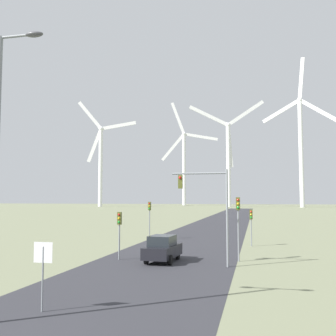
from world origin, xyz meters
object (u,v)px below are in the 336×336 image
wind_turbine_far_left (101,158)px  stop_sign_near (43,263)px  traffic_light_post_near_right (238,215)px  car_approaching (163,249)px  traffic_light_mast_overhead (208,198)px  traffic_light_post_near_left (119,225)px  traffic_light_post_mid_right (251,219)px  traffic_light_post_mid_left (150,212)px  wind_turbine_left (184,160)px  wind_turbine_center (228,155)px  wind_turbine_right (301,141)px

wind_turbine_far_left → stop_sign_near: bearing=-68.2°
traffic_light_post_near_right → car_approaching: bearing=-166.1°
traffic_light_mast_overhead → car_approaching: traffic_light_mast_overhead is taller
traffic_light_post_near_left → traffic_light_post_mid_right: size_ratio=1.01×
traffic_light_post_mid_left → wind_turbine_left: (-34.03, 209.25, 26.10)m
traffic_light_post_near_left → traffic_light_post_mid_left: traffic_light_post_mid_left is taller
wind_turbine_center → wind_turbine_right: (36.01, -2.14, 5.63)m
traffic_light_post_near_left → wind_turbine_far_left: size_ratio=0.06×
traffic_light_post_mid_right → wind_turbine_left: (-44.77, 212.73, 26.58)m
car_approaching → wind_turbine_right: wind_turbine_right is taller
traffic_light_post_near_right → traffic_light_post_mid_left: bearing=128.2°
traffic_light_post_near_left → traffic_light_post_mid_right: (9.24, 10.29, -0.03)m
traffic_light_mast_overhead → car_approaching: (-3.39, 1.16, -3.50)m
traffic_light_post_near_right → wind_turbine_far_left: size_ratio=0.08×
stop_sign_near → traffic_light_post_mid_left: bearing=96.4°
traffic_light_post_mid_left → traffic_light_post_mid_right: traffic_light_post_mid_left is taller
wind_turbine_far_left → wind_turbine_left: wind_turbine_left is taller
stop_sign_near → wind_turbine_center: 193.48m
traffic_light_post_near_left → wind_turbine_center: 180.46m
traffic_light_post_near_left → traffic_light_post_mid_right: traffic_light_post_near_left is taller
wind_turbine_center → wind_turbine_far_left: bearing=-175.1°
traffic_light_post_mid_right → traffic_light_mast_overhead: traffic_light_mast_overhead is taller
traffic_light_mast_overhead → wind_turbine_center: wind_turbine_center is taller
wind_turbine_center → wind_turbine_right: bearing=-3.4°
car_approaching → wind_turbine_left: (-38.79, 223.19, 28.15)m
traffic_light_post_mid_right → traffic_light_post_near_left: bearing=-131.9°
traffic_light_post_near_right → car_approaching: size_ratio=1.07×
car_approaching → stop_sign_near: bearing=-97.9°
traffic_light_post_near_right → traffic_light_post_mid_right: 9.25m
traffic_light_post_mid_right → wind_turbine_right: bearing=82.2°
stop_sign_near → traffic_light_post_near_left: traffic_light_post_near_left is taller
wind_turbine_right → traffic_light_post_mid_left: bearing=-101.6°
traffic_light_post_near_left → traffic_light_post_near_right: traffic_light_post_near_right is taller
traffic_light_post_mid_left → traffic_light_mast_overhead: 17.22m
traffic_light_post_near_left → traffic_light_mast_overhead: bearing=-11.3°
traffic_light_post_mid_left → wind_turbine_left: wind_turbine_left is taller
car_approaching → traffic_light_post_mid_left: bearing=108.9°
stop_sign_near → traffic_light_post_near_right: 15.82m
wind_turbine_far_left → traffic_light_post_mid_right: bearing=-63.2°
wind_turbine_far_left → wind_turbine_center: size_ratio=1.03×
traffic_light_post_mid_left → wind_turbine_left: 213.60m
traffic_light_post_near_left → wind_turbine_center: (-3.95, 178.72, 24.71)m
traffic_light_post_mid_left → traffic_light_mast_overhead: (8.15, -15.10, 1.45)m
wind_turbine_left → traffic_light_mast_overhead: bearing=-79.4°
wind_turbine_center → car_approaching: bearing=-87.7°
traffic_light_post_near_left → wind_turbine_right: size_ratio=0.05×
traffic_light_mast_overhead → traffic_light_post_mid_right: bearing=77.4°
traffic_light_post_mid_left → wind_turbine_center: size_ratio=0.07×
traffic_light_post_mid_right → traffic_light_mast_overhead: (-2.59, -11.62, 1.94)m
traffic_light_post_mid_left → traffic_light_mast_overhead: size_ratio=0.64×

